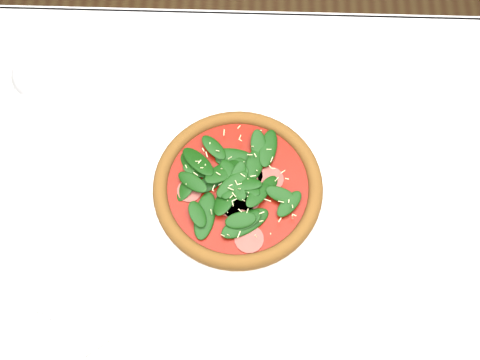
{
  "coord_description": "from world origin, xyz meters",
  "views": [
    {
      "loc": [
        -0.02,
        -0.27,
        1.53
      ],
      "look_at": [
        -0.03,
        0.05,
        0.77
      ],
      "focal_mm": 40.0,
      "sensor_mm": 36.0,
      "label": 1
    }
  ],
  "objects_px": {
    "pizza": "(238,186)",
    "napkin": "(59,348)",
    "plate": "(238,190)",
    "wine_glass": "(41,84)"
  },
  "relations": [
    {
      "from": "pizza",
      "to": "napkin",
      "type": "distance_m",
      "value": 0.35
    },
    {
      "from": "plate",
      "to": "napkin",
      "type": "height_order",
      "value": "plate"
    },
    {
      "from": "wine_glass",
      "to": "napkin",
      "type": "height_order",
      "value": "wine_glass"
    },
    {
      "from": "wine_glass",
      "to": "napkin",
      "type": "relative_size",
      "value": 1.37
    },
    {
      "from": "wine_glass",
      "to": "napkin",
      "type": "xyz_separation_m",
      "value": [
        0.05,
        -0.35,
        -0.12
      ]
    },
    {
      "from": "pizza",
      "to": "wine_glass",
      "type": "bearing_deg",
      "value": 159.66
    },
    {
      "from": "napkin",
      "to": "plate",
      "type": "bearing_deg",
      "value": 45.38
    },
    {
      "from": "pizza",
      "to": "plate",
      "type": "bearing_deg",
      "value": 45.0
    },
    {
      "from": "plate",
      "to": "wine_glass",
      "type": "height_order",
      "value": "wine_glass"
    },
    {
      "from": "pizza",
      "to": "wine_glass",
      "type": "distance_m",
      "value": 0.32
    }
  ]
}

